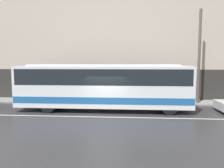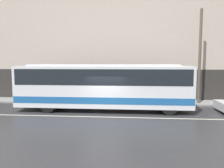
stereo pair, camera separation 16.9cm
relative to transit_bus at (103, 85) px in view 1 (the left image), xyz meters
name	(u,v)px [view 1 (the left image)]	position (x,y,z in m)	size (l,w,h in m)	color
ground_plane	(105,117)	(0.31, -1.99, -1.85)	(60.00, 60.00, 0.00)	#2D2D30
sidewalk	(111,102)	(0.31, 3.17, -1.79)	(60.00, 2.31, 0.13)	gray
building_facade	(112,25)	(0.31, 4.47, 4.91)	(60.00, 0.35, 13.96)	#B7A899
lane_stripe	(105,117)	(0.31, -1.99, -1.85)	(54.00, 0.14, 0.01)	beige
transit_bus	(103,85)	(0.00, 0.00, 0.00)	(12.15, 2.55, 3.28)	silver
utility_pole_near	(199,57)	(7.43, 2.79, 2.03)	(0.22, 0.22, 7.50)	brown
pedestrian_waiting	(83,91)	(-2.20, 3.51, -0.94)	(0.36, 0.36, 1.68)	navy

